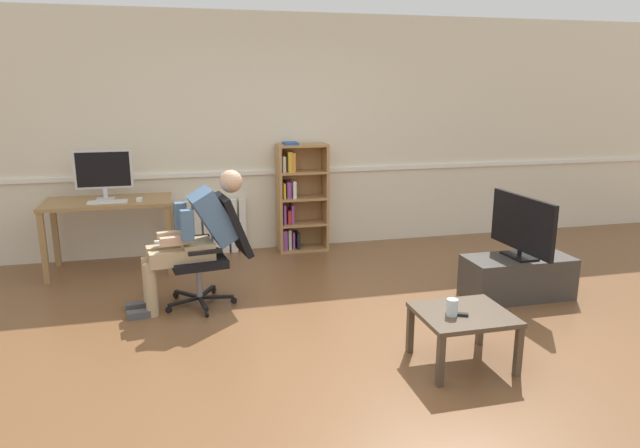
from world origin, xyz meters
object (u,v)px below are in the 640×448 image
computer_desk (108,210)px  drinking_glass (452,307)px  office_chair (214,246)px  tv_stand (517,277)px  computer_mouse (139,199)px  person_seated (195,235)px  keyboard (108,202)px  radiator (211,227)px  imac_monitor (103,171)px  coffee_table (463,319)px  tv_screen (522,226)px  spare_remote (457,314)px  bookshelf (298,199)px

computer_desk → drinking_glass: (2.48, -2.79, -0.21)m
office_chair → tv_stand: 2.77m
computer_mouse → tv_stand: 3.78m
drinking_glass → person_seated: bearing=136.1°
drinking_glass → keyboard: bearing=132.9°
office_chair → tv_stand: size_ratio=1.00×
computer_desk → radiator: 1.17m
imac_monitor → computer_mouse: bearing=-29.8°
office_chair → drinking_glass: (1.49, -1.61, -0.08)m
computer_desk → tv_stand: (3.70, -1.71, -0.46)m
coffee_table → radiator: bearing=115.9°
tv_screen → coffee_table: size_ratio=1.38×
computer_mouse → tv_screen: bearing=-25.3°
drinking_glass → spare_remote: (0.03, -0.01, -0.05)m
coffee_table → imac_monitor: bearing=132.6°
tv_screen → drinking_glass: 1.64m
bookshelf → spare_remote: (0.45, -3.09, -0.22)m
radiator → spare_remote: (1.46, -3.19, 0.08)m
radiator → tv_screen: (2.64, -2.10, 0.36)m
tv_stand → drinking_glass: size_ratio=8.40×
keyboard → tv_stand: size_ratio=0.39×
imac_monitor → drinking_glass: size_ratio=4.90×
imac_monitor → keyboard: 0.36m
keyboard → tv_stand: keyboard is taller
computer_desk → drinking_glass: computer_desk is taller
radiator → person_seated: size_ratio=0.67×
tv_screen → coffee_table: bearing=130.6°
person_seated → drinking_glass: person_seated is taller
radiator → drinking_glass: bearing=-65.9°
tv_stand → drinking_glass: drinking_glass is taller
keyboard → spare_remote: size_ratio=2.54×
office_chair → coffee_table: size_ratio=1.57×
person_seated → spare_remote: size_ratio=7.95×
coffee_table → drinking_glass: size_ratio=5.38×
radiator → drinking_glass: (1.43, -3.18, 0.13)m
office_chair → coffee_table: (1.59, -1.58, -0.19)m
person_seated → spare_remote: (1.68, -1.60, -0.25)m
keyboard → coffee_table: size_ratio=0.61×
tv_screen → spare_remote: 1.63m
spare_remote → radiator: bearing=50.3°
drinking_glass → imac_monitor: bearing=131.1°
keyboard → tv_stand: (3.68, -1.57, -0.57)m
computer_mouse → spare_remote: computer_mouse is taller
bookshelf → person_seated: (-1.23, -1.50, 0.03)m
coffee_table → spare_remote: size_ratio=4.17×
bookshelf → tv_screen: bearing=-50.8°
imac_monitor → office_chair: size_ratio=0.58×
bookshelf → tv_screen: size_ratio=1.48×
person_seated → drinking_glass: (1.65, -1.59, -0.20)m
computer_mouse → keyboard: bearing=-176.2°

